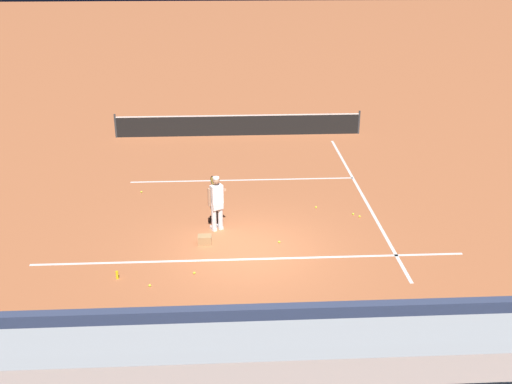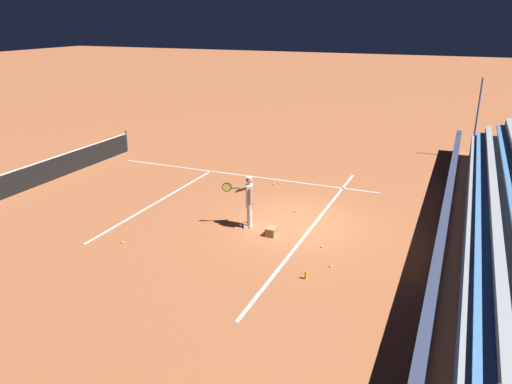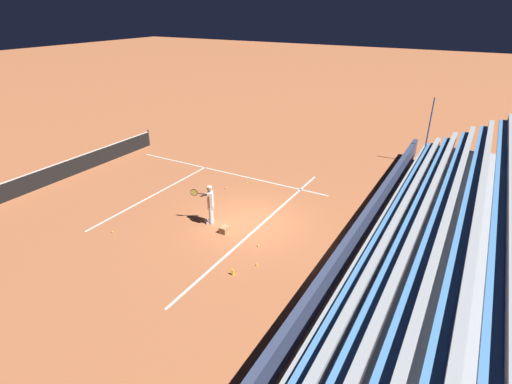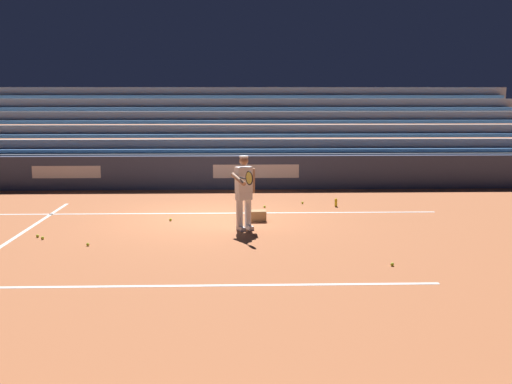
{
  "view_description": "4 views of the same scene",
  "coord_description": "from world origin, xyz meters",
  "views": [
    {
      "loc": [
        -0.61,
        -15.05,
        8.09
      ],
      "look_at": [
        0.25,
        0.98,
        1.4
      ],
      "focal_mm": 42.0,
      "sensor_mm": 36.0,
      "label": 1
    },
    {
      "loc": [
        -14.75,
        -4.67,
        6.56
      ],
      "look_at": [
        0.75,
        1.87,
        0.61
      ],
      "focal_mm": 35.0,
      "sensor_mm": 36.0,
      "label": 2
    },
    {
      "loc": [
        -12.87,
        -7.67,
        8.48
      ],
      "look_at": [
        0.01,
        -0.26,
        1.48
      ],
      "focal_mm": 28.0,
      "sensor_mm": 36.0,
      "label": 3
    },
    {
      "loc": [
        -0.78,
        14.95,
        3.12
      ],
      "look_at": [
        -1.17,
        1.96,
        0.97
      ],
      "focal_mm": 42.0,
      "sensor_mm": 36.0,
      "label": 4
    }
  ],
  "objects": [
    {
      "name": "tennis_ball_stray_back",
      "position": [
        -1.5,
        -1.22,
        0.03
      ],
      "size": [
        0.07,
        0.07,
        0.07
      ],
      "primitive_type": "sphere",
      "color": "#CCE533",
      "rests_on": "ground"
    },
    {
      "name": "ground_plane",
      "position": [
        0.0,
        0.0,
        0.0
      ],
      "size": [
        160.0,
        160.0,
        0.0
      ],
      "primitive_type": "plane",
      "color": "#B7663D"
    },
    {
      "name": "tennis_ball_by_box",
      "position": [
        3.62,
        2.05,
        0.03
      ],
      "size": [
        0.07,
        0.07,
        0.07
      ],
      "primitive_type": "sphere",
      "color": "#CCE533",
      "rests_on": "ground"
    },
    {
      "name": "water_bottle",
      "position": [
        -3.5,
        -1.35,
        0.11
      ],
      "size": [
        0.07,
        0.07,
        0.22
      ],
      "primitive_type": "cylinder",
      "color": "yellow",
      "rests_on": "ground"
    },
    {
      "name": "court_baseline_white",
      "position": [
        0.0,
        -0.5,
        0.0
      ],
      "size": [
        12.0,
        0.1,
        0.01
      ],
      "primitive_type": "cube",
      "color": "white",
      "rests_on": "ground"
    },
    {
      "name": "court_service_line_white",
      "position": [
        0.0,
        5.5,
        0.0
      ],
      "size": [
        8.22,
        0.1,
        0.01
      ],
      "primitive_type": "cube",
      "color": "white",
      "rests_on": "ground"
    },
    {
      "name": "back_wall_sponsor_board",
      "position": [
        0.0,
        -4.51,
        0.55
      ],
      "size": [
        24.14,
        0.25,
        1.1
      ],
      "color": "#384260",
      "rests_on": "ground"
    },
    {
      "name": "tennis_ball_midcourt",
      "position": [
        0.9,
        0.43,
        0.03
      ],
      "size": [
        0.07,
        0.07,
        0.07
      ],
      "primitive_type": "sphere",
      "color": "#CCE533",
      "rests_on": "ground"
    },
    {
      "name": "tennis_player",
      "position": [
        -0.91,
        1.43,
        0.89
      ],
      "size": [
        0.56,
        1.07,
        1.71
      ],
      "color": "silver",
      "rests_on": "ground"
    },
    {
      "name": "ball_box_cardboard",
      "position": [
        -1.27,
        0.5,
        0.13
      ],
      "size": [
        0.4,
        0.3,
        0.26
      ],
      "primitive_type": "cube",
      "rotation": [
        0.0,
        0.0,
        -0.0
      ],
      "color": "#A87F51",
      "rests_on": "ground"
    },
    {
      "name": "tennis_ball_far_left",
      "position": [
        -2.61,
        -1.79,
        0.03
      ],
      "size": [
        0.07,
        0.07,
        0.07
      ],
      "primitive_type": "sphere",
      "color": "#CCE533",
      "rests_on": "ground"
    },
    {
      "name": "tennis_ball_on_baseline",
      "position": [
        -3.59,
        4.47,
        0.03
      ],
      "size": [
        0.07,
        0.07,
        0.07
      ],
      "primitive_type": "sphere",
      "color": "#CCE533",
      "rests_on": "ground"
    },
    {
      "name": "bleacher_stand",
      "position": [
        0.0,
        -7.14,
        0.79
      ],
      "size": [
        22.93,
        4.0,
        3.85
      ],
      "color": "#9EA3A8",
      "rests_on": "ground"
    },
    {
      "name": "tennis_ball_near_player",
      "position": [
        2.34,
        2.84,
        0.03
      ],
      "size": [
        0.07,
        0.07,
        0.07
      ],
      "primitive_type": "sphere",
      "color": "#CCE533",
      "rests_on": "ground"
    },
    {
      "name": "tennis_ball_far_right",
      "position": [
        3.45,
        2.24,
        0.03
      ],
      "size": [
        0.07,
        0.07,
        0.07
      ],
      "primitive_type": "sphere",
      "color": "#CCE533",
      "rests_on": "ground"
    }
  ]
}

